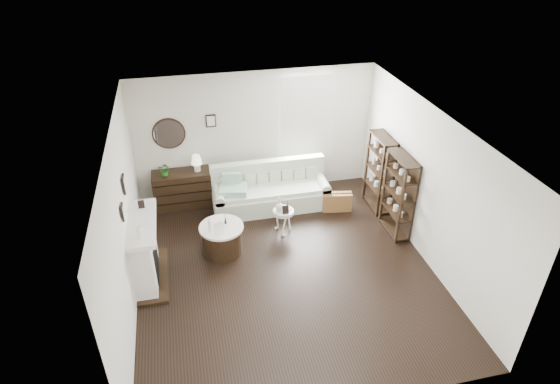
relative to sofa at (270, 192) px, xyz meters
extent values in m
plane|color=black|center=(-0.17, -2.07, -0.31)|extent=(5.50, 5.50, 0.00)
plane|color=white|center=(-0.17, -2.07, 2.39)|extent=(5.50, 5.50, 0.00)
plane|color=silver|center=(-0.17, 0.68, 1.04)|extent=(5.00, 0.00, 5.00)
plane|color=silver|center=(-0.17, -4.82, 1.04)|extent=(5.00, 0.00, 5.00)
plane|color=silver|center=(-2.67, -2.07, 1.04)|extent=(0.00, 5.50, 5.50)
plane|color=silver|center=(2.33, -2.07, 1.04)|extent=(0.00, 5.50, 5.50)
cube|color=white|center=(0.93, 0.66, 1.29)|extent=(1.00, 0.02, 1.80)
cube|color=silver|center=(0.93, 0.60, 1.29)|extent=(1.15, 0.02, 1.90)
cylinder|color=silver|center=(-1.92, 0.65, 1.24)|extent=(0.60, 0.03, 0.60)
cube|color=black|center=(-1.07, 0.65, 1.44)|extent=(0.20, 0.03, 0.26)
cube|color=silver|center=(-2.50, -1.77, 0.24)|extent=(0.34, 1.20, 1.10)
cube|color=black|center=(-2.47, -1.77, 0.09)|extent=(0.30, 0.65, 0.70)
cube|color=silver|center=(-2.45, -1.77, 0.81)|extent=(0.44, 1.35, 0.08)
cube|color=black|center=(-2.42, -1.77, -0.28)|extent=(0.50, 1.40, 0.05)
cylinder|color=silver|center=(-2.45, -2.22, 0.96)|extent=(0.08, 0.08, 0.22)
cube|color=black|center=(-2.45, -1.37, 0.92)|extent=(0.10, 0.03, 0.14)
cube|color=black|center=(-2.64, -2.12, 1.29)|extent=(0.03, 0.18, 0.24)
cube|color=black|center=(-2.64, -1.47, 1.39)|extent=(0.03, 0.22, 0.28)
cube|color=black|center=(2.16, -0.52, 0.49)|extent=(0.30, 0.80, 1.60)
cylinder|color=beige|center=(2.14, -0.77, 0.21)|extent=(0.08, 0.08, 0.11)
cylinder|color=beige|center=(2.14, -0.52, 0.21)|extent=(0.08, 0.08, 0.11)
cylinder|color=beige|center=(2.14, -0.27, 0.21)|extent=(0.08, 0.08, 0.11)
cylinder|color=beige|center=(2.14, -0.77, 0.61)|extent=(0.08, 0.08, 0.11)
cylinder|color=beige|center=(2.14, -0.52, 0.61)|extent=(0.08, 0.08, 0.11)
cylinder|color=beige|center=(2.14, -0.27, 0.61)|extent=(0.08, 0.08, 0.11)
cylinder|color=beige|center=(2.14, -0.77, 1.01)|extent=(0.08, 0.08, 0.11)
cylinder|color=beige|center=(2.14, -0.52, 1.01)|extent=(0.08, 0.08, 0.11)
cylinder|color=beige|center=(2.14, -0.27, 1.01)|extent=(0.08, 0.08, 0.11)
cube|color=black|center=(2.16, -1.42, 0.49)|extent=(0.30, 0.80, 1.60)
cylinder|color=beige|center=(2.14, -1.67, 0.21)|extent=(0.08, 0.08, 0.11)
cylinder|color=beige|center=(2.14, -1.42, 0.21)|extent=(0.08, 0.08, 0.11)
cylinder|color=beige|center=(2.14, -1.17, 0.21)|extent=(0.08, 0.08, 0.11)
cylinder|color=beige|center=(2.14, -1.67, 0.61)|extent=(0.08, 0.08, 0.11)
cylinder|color=beige|center=(2.14, -1.42, 0.61)|extent=(0.08, 0.08, 0.11)
cylinder|color=beige|center=(2.14, -1.17, 0.61)|extent=(0.08, 0.08, 0.11)
cylinder|color=beige|center=(2.14, -1.67, 1.01)|extent=(0.08, 0.08, 0.11)
cylinder|color=beige|center=(2.14, -1.42, 1.01)|extent=(0.08, 0.08, 0.11)
cylinder|color=beige|center=(2.14, -1.17, 1.01)|extent=(0.08, 0.08, 0.11)
cube|color=beige|center=(0.00, -0.07, -0.11)|extent=(2.40, 0.83, 0.39)
cube|color=beige|center=(0.00, -0.10, 0.13)|extent=(2.08, 0.67, 0.09)
cube|color=beige|center=(0.00, 0.25, 0.25)|extent=(2.40, 0.18, 0.74)
cube|color=beige|center=(-1.09, -0.07, -0.07)|extent=(0.20, 0.79, 0.48)
cube|color=beige|center=(1.09, -0.07, -0.07)|extent=(0.20, 0.79, 0.48)
cube|color=#23835F|center=(-0.79, -0.12, 0.24)|extent=(0.63, 0.55, 0.14)
cube|color=brown|center=(1.31, -0.50, -0.11)|extent=(0.62, 0.30, 0.40)
cube|color=black|center=(-1.78, 0.40, 0.08)|extent=(1.18, 0.49, 0.79)
cube|color=black|center=(-1.78, 0.14, -0.09)|extent=(1.13, 0.01, 0.02)
cube|color=black|center=(-1.78, 0.14, 0.12)|extent=(1.13, 0.01, 0.02)
cube|color=black|center=(-1.78, 0.14, 0.34)|extent=(1.13, 0.01, 0.01)
imported|color=#24631C|center=(-2.08, 0.35, 0.62)|extent=(0.30, 0.28, 0.28)
cylinder|color=black|center=(-1.17, -1.33, -0.05)|extent=(0.73, 0.73, 0.51)
cylinder|color=silver|center=(-1.17, -1.33, 0.22)|extent=(0.80, 0.80, 0.04)
cylinder|color=silver|center=(0.05, -0.99, 0.17)|extent=(0.40, 0.40, 0.03)
cylinder|color=silver|center=(0.05, -0.99, 0.13)|extent=(0.41, 0.41, 0.02)
cylinder|color=silver|center=(0.05, -0.99, -0.08)|extent=(0.03, 0.03, 0.46)
cylinder|color=silver|center=(-1.37, -1.42, 0.38)|extent=(0.06, 0.06, 0.28)
cube|color=white|center=(-1.22, -1.53, 0.35)|extent=(0.17, 0.11, 0.22)
cube|color=black|center=(0.07, -1.09, 0.27)|extent=(0.13, 0.05, 0.17)
camera|label=1|loc=(-1.64, -8.17, 5.11)|focal=30.00mm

